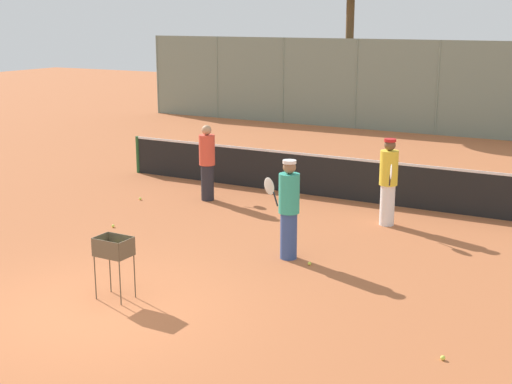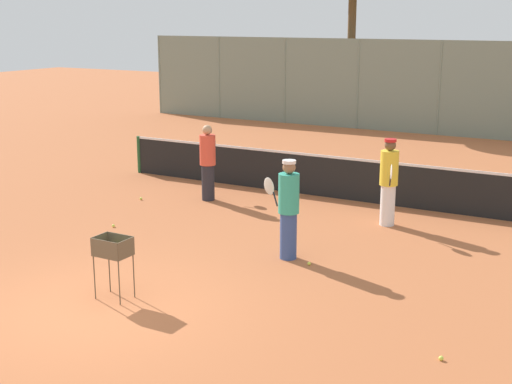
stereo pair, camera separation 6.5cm
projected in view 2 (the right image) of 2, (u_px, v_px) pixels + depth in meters
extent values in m
plane|color=#B26038|center=(94.00, 310.00, 11.05)|extent=(80.00, 80.00, 0.00)
cylinder|color=#26592D|center=(139.00, 154.00, 20.68)|extent=(0.10, 0.10, 1.07)
cube|color=black|center=(318.00, 176.00, 17.97)|extent=(11.40, 0.01, 1.01)
cube|color=white|center=(318.00, 156.00, 17.85)|extent=(11.40, 0.02, 0.06)
cylinder|color=gray|center=(160.00, 75.00, 33.23)|extent=(0.08, 0.08, 3.58)
cylinder|color=gray|center=(219.00, 78.00, 31.66)|extent=(0.08, 0.08, 3.58)
cylinder|color=gray|center=(285.00, 81.00, 30.10)|extent=(0.08, 0.08, 3.58)
cylinder|color=gray|center=(358.00, 84.00, 28.53)|extent=(0.08, 0.08, 3.58)
cylinder|color=gray|center=(439.00, 88.00, 26.97)|extent=(0.08, 0.08, 3.58)
cube|color=gray|center=(439.00, 88.00, 26.97)|extent=(26.30, 0.01, 3.58)
cylinder|color=brown|center=(351.00, 57.00, 30.08)|extent=(0.34, 0.34, 5.52)
cylinder|color=white|center=(388.00, 205.00, 15.46)|extent=(0.32, 0.32, 0.90)
cylinder|color=yellow|center=(389.00, 168.00, 15.27)|extent=(0.39, 0.39, 0.75)
sphere|color=brown|center=(390.00, 145.00, 15.15)|extent=(0.24, 0.24, 0.24)
cylinder|color=red|center=(391.00, 140.00, 15.12)|extent=(0.26, 0.26, 0.06)
cylinder|color=black|center=(390.00, 180.00, 14.95)|extent=(0.08, 0.15, 0.27)
ellipsoid|color=silver|center=(391.00, 172.00, 14.71)|extent=(0.18, 0.38, 0.43)
cylinder|color=#334C8C|center=(288.00, 236.00, 13.32)|extent=(0.32, 0.32, 0.89)
cylinder|color=teal|center=(289.00, 193.00, 13.13)|extent=(0.39, 0.39, 0.74)
sphere|color=#8C6647|center=(289.00, 167.00, 13.01)|extent=(0.24, 0.24, 0.24)
cylinder|color=white|center=(289.00, 162.00, 12.98)|extent=(0.25, 0.25, 0.06)
cylinder|color=black|center=(275.00, 199.00, 13.45)|extent=(0.15, 0.08, 0.27)
ellipsoid|color=silver|center=(269.00, 186.00, 13.54)|extent=(0.38, 0.17, 0.43)
cylinder|color=#26262D|center=(208.00, 182.00, 17.59)|extent=(0.32, 0.32, 0.89)
cylinder|color=#E54C38|center=(208.00, 150.00, 17.39)|extent=(0.39, 0.39, 0.74)
sphere|color=tan|center=(207.00, 130.00, 17.27)|extent=(0.24, 0.24, 0.24)
cylinder|color=black|center=(212.00, 155.00, 17.79)|extent=(0.07, 0.15, 0.27)
ellipsoid|color=silver|center=(214.00, 145.00, 17.92)|extent=(0.14, 0.39, 0.43)
cylinder|color=brown|center=(94.00, 277.00, 11.41)|extent=(0.02, 0.02, 0.73)
cylinder|color=brown|center=(119.00, 283.00, 11.17)|extent=(0.02, 0.02, 0.73)
cylinder|color=brown|center=(109.00, 271.00, 11.72)|extent=(0.02, 0.02, 0.73)
cylinder|color=brown|center=(134.00, 276.00, 11.47)|extent=(0.02, 0.02, 0.73)
cube|color=brown|center=(113.00, 255.00, 11.35)|extent=(0.55, 0.40, 0.01)
cube|color=brown|center=(104.00, 250.00, 11.15)|extent=(0.55, 0.01, 0.30)
cube|color=brown|center=(121.00, 243.00, 11.49)|extent=(0.55, 0.01, 0.30)
cube|color=brown|center=(99.00, 244.00, 11.45)|extent=(0.01, 0.40, 0.30)
cube|color=brown|center=(126.00, 249.00, 11.19)|extent=(0.01, 0.40, 0.30)
sphere|color=#D1E54C|center=(117.00, 246.00, 11.47)|extent=(0.07, 0.07, 0.07)
sphere|color=#D1E54C|center=(110.00, 248.00, 11.55)|extent=(0.07, 0.07, 0.07)
sphere|color=#D1E54C|center=(109.00, 250.00, 11.48)|extent=(0.07, 0.07, 0.07)
sphere|color=#D1E54C|center=(120.00, 253.00, 11.29)|extent=(0.07, 0.07, 0.07)
sphere|color=#D1E54C|center=(113.00, 246.00, 11.51)|extent=(0.07, 0.07, 0.07)
sphere|color=#D1E54C|center=(121.00, 251.00, 11.23)|extent=(0.07, 0.07, 0.07)
sphere|color=#D1E54C|center=(116.00, 250.00, 11.45)|extent=(0.07, 0.07, 0.07)
sphere|color=#D1E54C|center=(109.00, 247.00, 11.46)|extent=(0.07, 0.07, 0.07)
sphere|color=#D1E54C|center=(116.00, 257.00, 11.13)|extent=(0.07, 0.07, 0.07)
sphere|color=#D1E54C|center=(118.00, 255.00, 11.22)|extent=(0.07, 0.07, 0.07)
sphere|color=#D1E54C|center=(122.00, 253.00, 11.30)|extent=(0.07, 0.07, 0.07)
sphere|color=#D1E54C|center=(112.00, 248.00, 11.38)|extent=(0.07, 0.07, 0.07)
sphere|color=#D1E54C|center=(106.00, 249.00, 11.36)|extent=(0.07, 0.07, 0.07)
sphere|color=#D1E54C|center=(121.00, 248.00, 11.39)|extent=(0.07, 0.07, 0.07)
sphere|color=#D1E54C|center=(141.00, 199.00, 17.69)|extent=(0.07, 0.07, 0.07)
sphere|color=#D1E54C|center=(441.00, 358.00, 9.43)|extent=(0.07, 0.07, 0.07)
sphere|color=#D1E54C|center=(113.00, 226.00, 15.39)|extent=(0.07, 0.07, 0.07)
sphere|color=#D1E54C|center=(309.00, 264.00, 13.04)|extent=(0.07, 0.07, 0.07)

